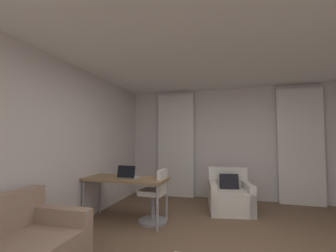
{
  "coord_description": "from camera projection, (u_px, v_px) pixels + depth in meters",
  "views": [
    {
      "loc": [
        -0.0,
        -2.63,
        1.39
      ],
      "look_at": [
        -1.1,
        1.21,
        1.62
      ],
      "focal_mm": 24.62,
      "sensor_mm": 36.0,
      "label": 1
    }
  ],
  "objects": [
    {
      "name": "laptop",
      "position": [
        128.0,
        175.0,
        3.92
      ],
      "size": [
        0.33,
        0.26,
        0.22
      ],
      "color": "#ADADB2",
      "rests_on": "desk"
    },
    {
      "name": "wall_window",
      "position": [
        234.0,
        143.0,
        5.43
      ],
      "size": [
        5.12,
        0.06,
        2.6
      ],
      "color": "silver",
      "rests_on": "ground"
    },
    {
      "name": "curtain_right_panel",
      "position": [
        301.0,
        146.0,
        4.92
      ],
      "size": [
        0.9,
        0.06,
        2.5
      ],
      "color": "silver",
      "rests_on": "ground"
    },
    {
      "name": "desk",
      "position": [
        126.0,
        181.0,
        3.94
      ],
      "size": [
        1.41,
        0.6,
        0.73
      ],
      "color": "olive",
      "rests_on": "ground"
    },
    {
      "name": "armchair",
      "position": [
        230.0,
        197.0,
        4.47
      ],
      "size": [
        0.91,
        0.93,
        0.81
      ],
      "color": "silver",
      "rests_on": "ground"
    },
    {
      "name": "desk_chair",
      "position": [
        155.0,
        199.0,
        3.87
      ],
      "size": [
        0.48,
        0.48,
        0.88
      ],
      "color": "gray",
      "rests_on": "ground"
    },
    {
      "name": "wall_left",
      "position": [
        45.0,
        146.0,
        3.21
      ],
      "size": [
        0.06,
        6.12,
        2.6
      ],
      "color": "silver",
      "rests_on": "ground"
    },
    {
      "name": "curtain_left_panel",
      "position": [
        176.0,
        145.0,
        5.67
      ],
      "size": [
        0.9,
        0.06,
        2.5
      ],
      "color": "silver",
      "rests_on": "ground"
    },
    {
      "name": "ceiling",
      "position": [
        232.0,
        29.0,
        2.59
      ],
      "size": [
        5.12,
        6.12,
        0.06
      ],
      "primitive_type": "cube",
      "color": "white",
      "rests_on": "wall_left"
    }
  ]
}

